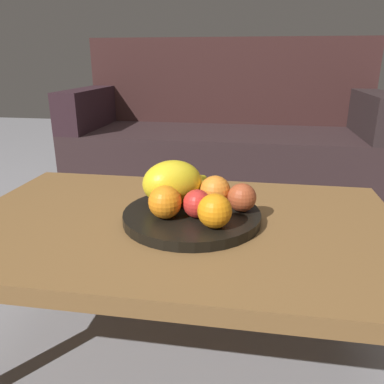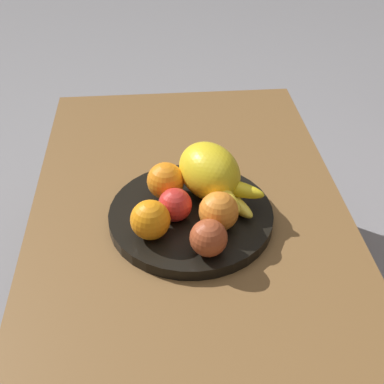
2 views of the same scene
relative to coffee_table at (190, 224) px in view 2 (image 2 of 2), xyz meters
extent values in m
plane|color=gray|center=(0.00, 0.00, -0.36)|extent=(8.00, 8.00, 0.00)
cube|color=brown|center=(0.00, 0.00, 0.02)|extent=(1.09, 0.68, 0.04)
cylinder|color=brown|center=(-0.51, -0.30, -0.18)|extent=(0.05, 0.05, 0.36)
cylinder|color=brown|center=(-0.51, 0.30, -0.18)|extent=(0.05, 0.05, 0.36)
cylinder|color=black|center=(0.03, 0.00, 0.05)|extent=(0.34, 0.34, 0.03)
ellipsoid|color=yellow|center=(-0.02, 0.04, 0.12)|extent=(0.19, 0.17, 0.12)
sphere|color=orange|center=(-0.02, -0.05, 0.11)|extent=(0.08, 0.08, 0.08)
sphere|color=orange|center=(0.09, 0.05, 0.11)|extent=(0.08, 0.08, 0.08)
sphere|color=orange|center=(0.10, -0.08, 0.11)|extent=(0.08, 0.08, 0.08)
sphere|color=red|center=(0.05, -0.03, 0.10)|extent=(0.07, 0.07, 0.07)
sphere|color=#A64726|center=(0.16, 0.02, 0.10)|extent=(0.07, 0.07, 0.07)
ellipsoid|color=yellow|center=(0.04, 0.07, 0.08)|extent=(0.15, 0.05, 0.03)
ellipsoid|color=yellow|center=(0.02, 0.07, 0.08)|extent=(0.15, 0.05, 0.03)
ellipsoid|color=yellow|center=(0.02, 0.08, 0.08)|extent=(0.14, 0.11, 0.03)
ellipsoid|color=yellow|center=(0.03, 0.06, 0.11)|extent=(0.15, 0.09, 0.03)
ellipsoid|color=yellow|center=(0.02, 0.08, 0.11)|extent=(0.10, 0.15, 0.03)
camera|label=1|loc=(0.18, -0.87, 0.43)|focal=35.87mm
camera|label=2|loc=(0.83, -0.06, 0.74)|focal=47.51mm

